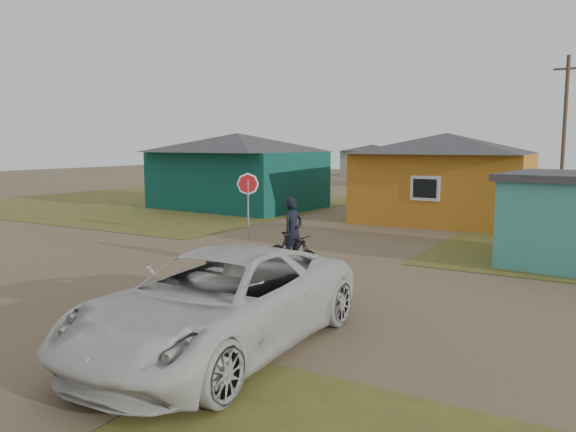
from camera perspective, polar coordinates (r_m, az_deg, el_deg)
name	(u,v)px	position (r m, az deg, el deg)	size (l,w,h in m)	color
ground	(201,276)	(14.78, -8.85, -6.06)	(120.00, 120.00, 0.00)	brown
grass_nw	(156,203)	(33.59, -13.22, 1.30)	(20.00, 18.00, 0.00)	brown
house_teal	(238,170)	(30.30, -5.12, 4.72)	(8.93, 7.08, 4.00)	#0B3E36
house_yellow	(446,176)	(25.98, 15.73, 3.95)	(7.72, 6.76, 3.90)	#B86D1C
house_pale_west	(408,163)	(47.58, 12.07, 5.27)	(7.04, 6.15, 3.60)	gray
house_pale_north	(372,160)	(61.62, 8.57, 5.67)	(6.28, 5.81, 3.40)	gray
utility_pole_near	(564,130)	(33.19, 26.26, 7.83)	(1.40, 0.20, 8.00)	brown
stop_sign	(248,191)	(19.86, -4.09, 2.59)	(0.78, 0.14, 2.40)	gray
cyclist	(293,245)	(14.89, 0.51, -3.00)	(1.84, 0.87, 2.01)	black
vehicle	(219,302)	(9.40, -7.06, -8.65)	(2.71, 5.88, 1.63)	silver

